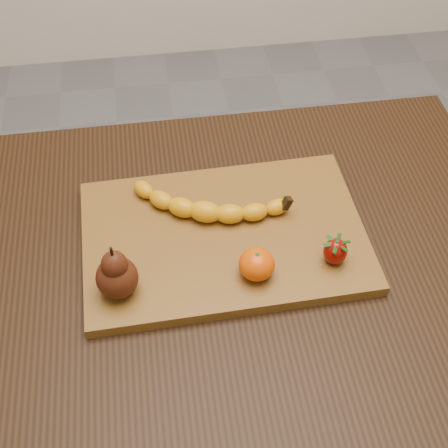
{
  "coord_description": "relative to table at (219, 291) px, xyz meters",
  "views": [
    {
      "loc": [
        -0.08,
        -0.62,
        1.54
      ],
      "look_at": [
        0.01,
        0.03,
        0.8
      ],
      "focal_mm": 50.0,
      "sensor_mm": 36.0,
      "label": 1
    }
  ],
  "objects": [
    {
      "name": "strawberry",
      "position": [
        0.17,
        -0.05,
        0.14
      ],
      "size": [
        0.04,
        0.04,
        0.05
      ],
      "primitive_type": null,
      "rotation": [
        0.0,
        0.0,
        0.04
      ],
      "color": "#850803",
      "rests_on": "cutting_board"
    },
    {
      "name": "mandarin",
      "position": [
        0.05,
        -0.06,
        0.14
      ],
      "size": [
        0.06,
        0.06,
        0.05
      ],
      "primitive_type": "ellipsoid",
      "rotation": [
        0.0,
        0.0,
        0.07
      ],
      "color": "#DF4C02",
      "rests_on": "cutting_board"
    },
    {
      "name": "cutting_board",
      "position": [
        0.01,
        0.03,
        0.11
      ],
      "size": [
        0.46,
        0.31,
        0.02
      ],
      "primitive_type": "cube",
      "rotation": [
        0.0,
        0.0,
        0.02
      ],
      "color": "brown",
      "rests_on": "table"
    },
    {
      "name": "pear",
      "position": [
        -0.16,
        -0.06,
        0.17
      ],
      "size": [
        0.08,
        0.08,
        0.1
      ],
      "primitive_type": null,
      "rotation": [
        0.0,
        0.0,
        -0.27
      ],
      "color": "#461B0B",
      "rests_on": "cutting_board"
    },
    {
      "name": "banana",
      "position": [
        -0.01,
        0.06,
        0.14
      ],
      "size": [
        0.23,
        0.13,
        0.04
      ],
      "primitive_type": null,
      "rotation": [
        0.0,
        0.0,
        -0.32
      ],
      "color": "#EBA20B",
      "rests_on": "cutting_board"
    },
    {
      "name": "table",
      "position": [
        0.0,
        0.0,
        0.0
      ],
      "size": [
        1.0,
        0.7,
        0.76
      ],
      "color": "black",
      "rests_on": "ground"
    },
    {
      "name": "ground",
      "position": [
        0.0,
        0.0,
        -0.66
      ],
      "size": [
        3.5,
        3.5,
        0.0
      ],
      "primitive_type": "plane",
      "color": "slate",
      "rests_on": "ground"
    }
  ]
}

